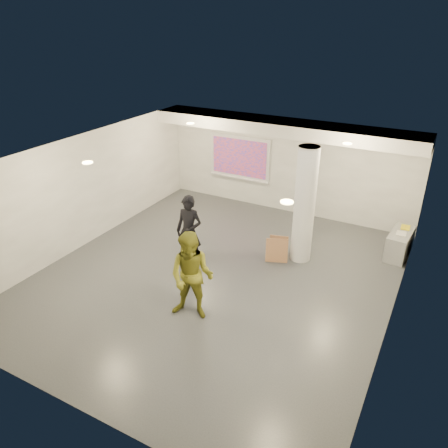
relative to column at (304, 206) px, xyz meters
The scene contains 20 objects.
floor 2.78m from the column, 129.81° to the right, with size 8.00×9.00×0.01m, color #3A3D42.
ceiling 2.78m from the column, 129.81° to the right, with size 8.00×9.00×0.01m, color silver.
wall_back 3.09m from the column, 119.05° to the left, with size 8.00×0.01×3.00m, color beige.
wall_front 6.48m from the column, 103.39° to the right, with size 8.00×0.01×3.00m, color beige.
wall_left 5.79m from the column, 161.88° to the right, with size 0.01×9.00×3.00m, color beige.
wall_right 3.08m from the column, 35.75° to the right, with size 0.01×9.00×3.00m, color beige.
soffit_band 2.94m from the column, 124.90° to the left, with size 8.00×1.10×0.36m, color silver.
downlight_nw 4.05m from the column, 169.29° to the left, with size 0.22×0.22×0.02m, color #FDDE82.
downlight_ne 1.78m from the column, 45.00° to the left, with size 0.22×0.22×0.02m, color #FDDE82.
downlight_sw 5.17m from the column, 138.27° to the right, with size 0.22×0.22×0.02m, color #FDDE82.
downlight_se 3.68m from the column, 78.02° to the right, with size 0.22×0.22×0.02m, color #FDDE82.
column is the anchor object (origin of this frame).
projection_screen 4.08m from the column, 139.44° to the left, with size 2.10×0.13×1.42m.
credenza 2.86m from the column, 31.80° to the left, with size 0.49×1.19×0.69m, color gray.
papers_stack 2.67m from the column, 29.15° to the left, with size 0.24×0.31×0.02m, color silver.
postit_pad 2.91m from the column, 36.08° to the left, with size 0.22×0.30×0.03m, color yellow.
cardboard_back 1.36m from the column, 139.96° to the right, with size 0.56×0.05×0.61m, color #946643.
cardboard_front 1.36m from the column, behind, with size 0.49×0.05×0.53m, color #946643.
woman 2.92m from the column, 146.57° to the right, with size 0.67×0.44×1.84m, color black.
man 3.59m from the column, 109.75° to the right, with size 0.94×0.73×1.94m, color olive.
Camera 1 is at (4.42, -7.82, 5.80)m, focal length 35.00 mm.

